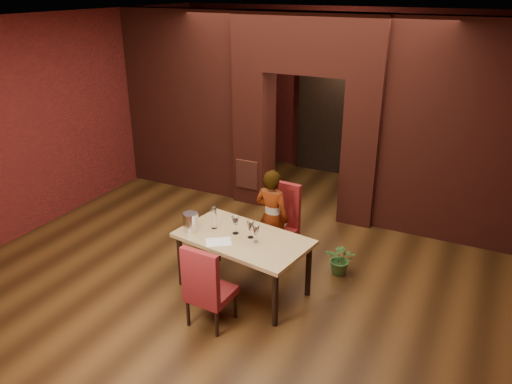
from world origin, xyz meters
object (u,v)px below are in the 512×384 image
(chair_near, at_px, (211,284))
(wine_glass_b, at_px, (251,229))
(water_bottle, at_px, (214,217))
(wine_glass_a, at_px, (235,225))
(wine_bucket, at_px, (191,222))
(potted_plant, at_px, (341,259))
(person_seated, at_px, (272,218))
(wine_glass_c, at_px, (256,234))
(chair_far, at_px, (276,224))
(dining_table, at_px, (243,264))

(chair_near, xyz_separation_m, wine_glass_b, (0.10, 0.76, 0.35))
(water_bottle, bearing_deg, wine_glass_a, -1.56)
(wine_bucket, bearing_deg, chair_near, -42.98)
(wine_glass_b, distance_m, potted_plant, 1.41)
(person_seated, distance_m, wine_glass_a, 0.76)
(chair_near, distance_m, wine_bucket, 0.95)
(chair_near, bearing_deg, wine_glass_b, -94.86)
(person_seated, distance_m, wine_bucket, 1.15)
(wine_glass_a, height_order, potted_plant, wine_glass_a)
(wine_glass_b, height_order, water_bottle, water_bottle)
(wine_glass_b, bearing_deg, wine_bucket, -167.89)
(wine_glass_c, height_order, potted_plant, wine_glass_c)
(wine_glass_c, distance_m, potted_plant, 1.40)
(wine_glass_a, bearing_deg, wine_glass_c, -14.95)
(wine_bucket, bearing_deg, person_seated, 52.27)
(person_seated, height_order, wine_glass_b, person_seated)
(wine_glass_b, xyz_separation_m, potted_plant, (0.89, 0.89, -0.64))
(chair_far, xyz_separation_m, wine_glass_b, (0.03, -0.83, 0.31))
(person_seated, bearing_deg, chair_near, 94.31)
(chair_far, bearing_deg, chair_near, -88.52)
(potted_plant, bearing_deg, wine_glass_a, -141.53)
(wine_bucket, relative_size, water_bottle, 0.79)
(chair_far, distance_m, chair_near, 1.59)
(person_seated, bearing_deg, wine_glass_b, 100.53)
(water_bottle, bearing_deg, chair_far, 58.89)
(chair_far, relative_size, wine_glass_c, 4.93)
(dining_table, relative_size, wine_glass_a, 6.93)
(chair_near, bearing_deg, person_seated, -88.91)
(chair_far, height_order, wine_bucket, chair_far)
(wine_bucket, height_order, potted_plant, wine_bucket)
(wine_glass_a, relative_size, potted_plant, 0.52)
(dining_table, bearing_deg, person_seated, 96.47)
(chair_far, height_order, person_seated, person_seated)
(chair_far, relative_size, person_seated, 0.80)
(dining_table, bearing_deg, chair_far, 95.17)
(person_seated, relative_size, potted_plant, 3.11)
(chair_near, bearing_deg, dining_table, -88.33)
(person_seated, bearing_deg, wine_glass_c, 107.85)
(wine_glass_a, distance_m, wine_bucket, 0.56)
(wine_glass_a, height_order, wine_bucket, wine_bucket)
(wine_glass_b, bearing_deg, wine_glass_c, -34.43)
(person_seated, relative_size, wine_bucket, 5.88)
(wine_glass_c, xyz_separation_m, potted_plant, (0.78, 0.97, -0.64))
(chair_far, xyz_separation_m, chair_near, (-0.07, -1.59, -0.04))
(wine_glass_a, relative_size, wine_glass_c, 1.04)
(wine_bucket, bearing_deg, wine_glass_a, 17.72)
(dining_table, height_order, person_seated, person_seated)
(wine_bucket, distance_m, potted_plant, 2.05)
(water_bottle, bearing_deg, dining_table, -6.26)
(dining_table, xyz_separation_m, potted_plant, (0.98, 0.92, -0.15))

